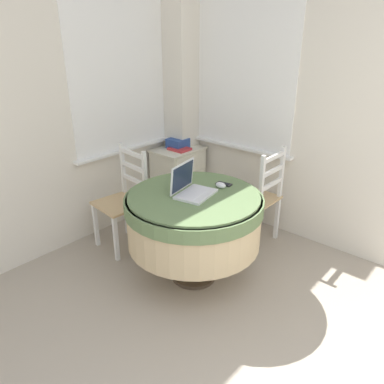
{
  "coord_description": "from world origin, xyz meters",
  "views": [
    {
      "loc": [
        -0.88,
        0.34,
        1.86
      ],
      "look_at": [
        1.19,
        2.15,
        0.66
      ],
      "focal_mm": 35.0,
      "sensor_mm": 36.0,
      "label": 1
    }
  ],
  "objects_px": {
    "corner_cabinet": "(178,178)",
    "book_on_cabinet": "(180,149)",
    "round_dining_table": "(194,216)",
    "dining_chair_near_back_window": "(124,201)",
    "laptop": "(191,188)",
    "computer_mouse": "(221,185)",
    "storage_box": "(178,143)",
    "dining_chair_near_right_window": "(258,198)",
    "cell_phone": "(224,184)"
  },
  "relations": [
    {
      "from": "round_dining_table",
      "to": "corner_cabinet",
      "type": "relative_size",
      "value": 1.52
    },
    {
      "from": "cell_phone",
      "to": "dining_chair_near_right_window",
      "type": "bearing_deg",
      "value": -1.91
    },
    {
      "from": "dining_chair_near_back_window",
      "to": "book_on_cabinet",
      "type": "distance_m",
      "value": 0.94
    },
    {
      "from": "dining_chair_near_right_window",
      "to": "computer_mouse",
      "type": "bearing_deg",
      "value": -179.6
    },
    {
      "from": "laptop",
      "to": "storage_box",
      "type": "bearing_deg",
      "value": 47.34
    },
    {
      "from": "dining_chair_near_right_window",
      "to": "laptop",
      "type": "bearing_deg",
      "value": 173.77
    },
    {
      "from": "dining_chair_near_back_window",
      "to": "storage_box",
      "type": "xyz_separation_m",
      "value": [
        0.94,
        0.21,
        0.3
      ]
    },
    {
      "from": "dining_chair_near_back_window",
      "to": "storage_box",
      "type": "bearing_deg",
      "value": 12.6
    },
    {
      "from": "corner_cabinet",
      "to": "book_on_cabinet",
      "type": "relative_size",
      "value": 3.31
    },
    {
      "from": "cell_phone",
      "to": "dining_chair_near_right_window",
      "type": "xyz_separation_m",
      "value": [
        0.51,
        -0.02,
        -0.3
      ]
    },
    {
      "from": "round_dining_table",
      "to": "computer_mouse",
      "type": "xyz_separation_m",
      "value": [
        0.24,
        -0.07,
        0.2
      ]
    },
    {
      "from": "cell_phone",
      "to": "corner_cabinet",
      "type": "distance_m",
      "value": 1.26
    },
    {
      "from": "computer_mouse",
      "to": "dining_chair_near_back_window",
      "type": "relative_size",
      "value": 0.09
    },
    {
      "from": "computer_mouse",
      "to": "laptop",
      "type": "bearing_deg",
      "value": 158.68
    },
    {
      "from": "laptop",
      "to": "computer_mouse",
      "type": "height_order",
      "value": "laptop"
    },
    {
      "from": "storage_box",
      "to": "book_on_cabinet",
      "type": "height_order",
      "value": "storage_box"
    },
    {
      "from": "laptop",
      "to": "dining_chair_near_right_window",
      "type": "xyz_separation_m",
      "value": [
        0.82,
        -0.09,
        -0.34
      ]
    },
    {
      "from": "corner_cabinet",
      "to": "book_on_cabinet",
      "type": "bearing_deg",
      "value": -119.49
    },
    {
      "from": "cell_phone",
      "to": "corner_cabinet",
      "type": "xyz_separation_m",
      "value": [
        0.58,
        1.05,
        -0.39
      ]
    },
    {
      "from": "computer_mouse",
      "to": "round_dining_table",
      "type": "bearing_deg",
      "value": 163.15
    },
    {
      "from": "storage_box",
      "to": "laptop",
      "type": "bearing_deg",
      "value": -132.66
    },
    {
      "from": "round_dining_table",
      "to": "dining_chair_near_back_window",
      "type": "distance_m",
      "value": 0.82
    },
    {
      "from": "dining_chair_near_back_window",
      "to": "storage_box",
      "type": "relative_size",
      "value": 4.76
    },
    {
      "from": "dining_chair_near_right_window",
      "to": "round_dining_table",
      "type": "bearing_deg",
      "value": 175.3
    },
    {
      "from": "round_dining_table",
      "to": "dining_chair_near_back_window",
      "type": "xyz_separation_m",
      "value": [
        -0.03,
        0.81,
        -0.11
      ]
    },
    {
      "from": "corner_cabinet",
      "to": "dining_chair_near_right_window",
      "type": "bearing_deg",
      "value": -93.86
    },
    {
      "from": "round_dining_table",
      "to": "corner_cabinet",
      "type": "height_order",
      "value": "round_dining_table"
    },
    {
      "from": "dining_chair_near_back_window",
      "to": "dining_chair_near_right_window",
      "type": "relative_size",
      "value": 1.0
    },
    {
      "from": "corner_cabinet",
      "to": "book_on_cabinet",
      "type": "distance_m",
      "value": 0.36
    },
    {
      "from": "computer_mouse",
      "to": "book_on_cabinet",
      "type": "relative_size",
      "value": 0.42
    },
    {
      "from": "storage_box",
      "to": "book_on_cabinet",
      "type": "relative_size",
      "value": 0.93
    },
    {
      "from": "round_dining_table",
      "to": "dining_chair_near_right_window",
      "type": "xyz_separation_m",
      "value": [
        0.82,
        -0.07,
        -0.11
      ]
    },
    {
      "from": "cell_phone",
      "to": "dining_chair_near_right_window",
      "type": "height_order",
      "value": "dining_chair_near_right_window"
    },
    {
      "from": "computer_mouse",
      "to": "cell_phone",
      "type": "bearing_deg",
      "value": 16.88
    },
    {
      "from": "corner_cabinet",
      "to": "storage_box",
      "type": "distance_m",
      "value": 0.4
    },
    {
      "from": "laptop",
      "to": "dining_chair_near_back_window",
      "type": "relative_size",
      "value": 0.37
    },
    {
      "from": "storage_box",
      "to": "cell_phone",
      "type": "bearing_deg",
      "value": -119.62
    },
    {
      "from": "round_dining_table",
      "to": "storage_box",
      "type": "bearing_deg",
      "value": 48.15
    },
    {
      "from": "round_dining_table",
      "to": "book_on_cabinet",
      "type": "bearing_deg",
      "value": 47.73
    },
    {
      "from": "laptop",
      "to": "dining_chair_near_right_window",
      "type": "height_order",
      "value": "laptop"
    },
    {
      "from": "laptop",
      "to": "corner_cabinet",
      "type": "distance_m",
      "value": 1.39
    },
    {
      "from": "laptop",
      "to": "book_on_cabinet",
      "type": "distance_m",
      "value": 1.27
    },
    {
      "from": "round_dining_table",
      "to": "dining_chair_near_back_window",
      "type": "height_order",
      "value": "dining_chair_near_back_window"
    },
    {
      "from": "computer_mouse",
      "to": "cell_phone",
      "type": "height_order",
      "value": "computer_mouse"
    },
    {
      "from": "computer_mouse",
      "to": "book_on_cabinet",
      "type": "distance_m",
      "value": 1.2
    },
    {
      "from": "round_dining_table",
      "to": "storage_box",
      "type": "height_order",
      "value": "storage_box"
    },
    {
      "from": "cell_phone",
      "to": "dining_chair_near_back_window",
      "type": "distance_m",
      "value": 0.97
    },
    {
      "from": "computer_mouse",
      "to": "cell_phone",
      "type": "distance_m",
      "value": 0.07
    },
    {
      "from": "dining_chair_near_back_window",
      "to": "computer_mouse",
      "type": "bearing_deg",
      "value": -73.33
    },
    {
      "from": "round_dining_table",
      "to": "cell_phone",
      "type": "height_order",
      "value": "cell_phone"
    }
  ]
}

